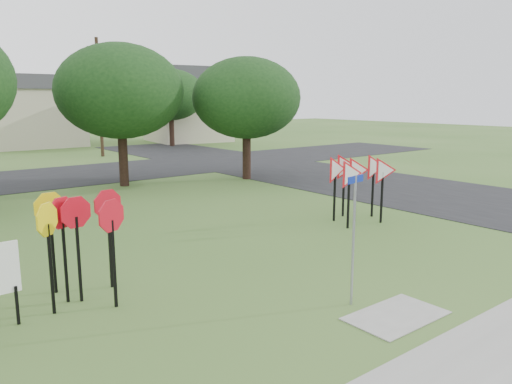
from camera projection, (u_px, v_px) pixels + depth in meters
ground at (310, 282)px, 11.63m from camera, size 140.00×140.00×0.00m
sidewalk at (486, 352)px, 8.38m from camera, size 30.00×1.60×0.02m
street_right at (340, 178)px, 26.65m from camera, size 8.00×50.00×0.02m
street_far at (52, 177)px, 27.07m from camera, size 60.00×8.00×0.02m
curb_pad at (396, 316)px, 9.77m from camera, size 2.00×1.20×0.02m
street_name_sign at (354, 231)px, 10.05m from camera, size 0.55×0.12×2.70m
stop_sign_cluster at (77, 222)px, 10.25m from camera, size 2.08×1.74×2.27m
yield_sign_cluster at (357, 173)px, 17.08m from camera, size 2.97×1.89×2.32m
far_pole_b at (99, 97)px, 36.09m from camera, size 1.40×0.24×8.50m
house_mid at (28, 111)px, 44.36m from camera, size 8.40×8.40×6.20m
house_right at (187, 104)px, 49.70m from camera, size 8.30×8.30×7.20m
tree_near_mid at (120, 91)px, 23.59m from camera, size 6.00×6.00×6.80m
tree_near_right at (246, 98)px, 25.75m from camera, size 5.60×5.60×6.33m
tree_far_right at (171, 95)px, 44.01m from camera, size 6.00×6.00×6.80m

